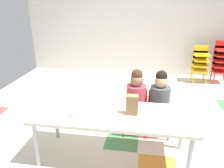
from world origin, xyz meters
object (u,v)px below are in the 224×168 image
paper_bag_brown (132,105)px  paper_plate_center_table (114,115)px  craft_table (113,117)px  seated_child_middle_seat (160,98)px  kid_chair_yellow_stack (200,62)px  donut_powdered_on_plate (74,114)px  paper_plate_near_edge (74,116)px  kid_chair_red_stack (221,60)px  seated_child_near_camera (136,96)px

paper_bag_brown → paper_plate_center_table: size_ratio=1.22×
craft_table → seated_child_middle_seat: bearing=46.9°
kid_chair_yellow_stack → donut_powdered_on_plate: kid_chair_yellow_stack is taller
paper_plate_near_edge → donut_powdered_on_plate: bearing=0.0°
seated_child_middle_seat → kid_chair_red_stack: (1.43, 2.35, -0.04)m
kid_chair_red_stack → paper_bag_brown: size_ratio=4.18×
seated_child_middle_seat → paper_plate_center_table: size_ratio=5.10×
seated_child_near_camera → seated_child_middle_seat: (0.31, 0.00, 0.00)m
craft_table → kid_chair_yellow_stack: 3.29m
seated_child_middle_seat → donut_powdered_on_plate: bearing=-143.5°
kid_chair_yellow_stack → paper_plate_near_edge: 3.61m
paper_bag_brown → donut_powdered_on_plate: 0.64m
paper_plate_center_table → kid_chair_red_stack: bearing=56.8°
seated_child_near_camera → paper_bag_brown: (-0.02, -0.55, 0.14)m
seated_child_near_camera → donut_powdered_on_plate: size_ratio=7.68×
kid_chair_red_stack → paper_plate_center_table: kid_chair_red_stack is taller
kid_chair_red_stack → paper_plate_near_edge: kid_chair_red_stack is taller
kid_chair_red_stack → paper_plate_center_table: bearing=-123.2°
paper_plate_near_edge → kid_chair_yellow_stack: bearing=57.6°
kid_chair_yellow_stack → kid_chair_red_stack: kid_chair_red_stack is taller
kid_chair_yellow_stack → seated_child_near_camera: bearing=-119.0°
kid_chair_red_stack → paper_bag_brown: 3.39m
kid_chair_yellow_stack → donut_powdered_on_plate: bearing=-122.4°
seated_child_middle_seat → paper_plate_center_table: bearing=-129.7°
craft_table → kid_chair_yellow_stack: (1.52, 2.92, -0.08)m
craft_table → seated_child_near_camera: bearing=68.7°
donut_powdered_on_plate → seated_child_middle_seat: bearing=36.5°
kid_chair_yellow_stack → paper_plate_near_edge: size_ratio=4.44×
kid_chair_yellow_stack → kid_chair_red_stack: (0.44, 0.00, 0.06)m
seated_child_middle_seat → kid_chair_red_stack: seated_child_middle_seat is taller
paper_plate_near_edge → seated_child_middle_seat: bearing=36.5°
kid_chair_red_stack → paper_plate_near_edge: (-2.37, -3.04, 0.07)m
craft_table → seated_child_near_camera: (0.22, 0.57, 0.02)m
kid_chair_red_stack → paper_plate_near_edge: 3.86m
seated_child_middle_seat → paper_bag_brown: seated_child_middle_seat is taller
kid_chair_red_stack → paper_plate_center_table: size_ratio=5.11×
paper_plate_near_edge → donut_powdered_on_plate: size_ratio=1.51×
seated_child_middle_seat → paper_bag_brown: 0.66m
seated_child_middle_seat → paper_plate_near_edge: 1.17m
seated_child_middle_seat → paper_plate_near_edge: bearing=-143.5°
seated_child_near_camera → paper_bag_brown: 0.57m
craft_table → kid_chair_red_stack: bearing=56.1°
kid_chair_yellow_stack → seated_child_middle_seat: bearing=-112.9°
seated_child_middle_seat → kid_chair_yellow_stack: size_ratio=1.15×
craft_table → kid_chair_red_stack: 3.51m
paper_plate_near_edge → kid_chair_red_stack: bearing=52.1°
kid_chair_yellow_stack → craft_table: bearing=-117.6°
craft_table → seated_child_middle_seat: seated_child_middle_seat is taller
kid_chair_red_stack → donut_powdered_on_plate: 3.86m
kid_chair_yellow_stack → paper_plate_center_table: bearing=-116.9°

